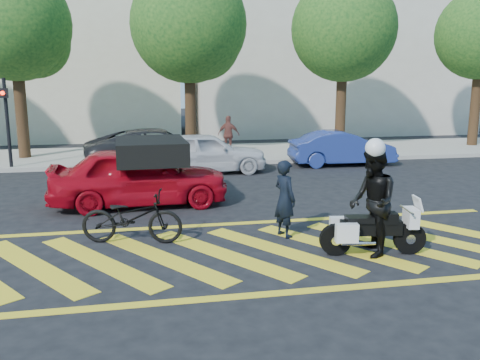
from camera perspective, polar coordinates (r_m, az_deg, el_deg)
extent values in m
plane|color=black|center=(9.63, 1.58, -8.06)|extent=(90.00, 90.00, 0.00)
cube|color=#9E998E|center=(21.19, -5.50, 2.88)|extent=(60.00, 5.00, 0.15)
cube|color=yellow|center=(9.61, -22.05, -8.94)|extent=(2.43, 3.21, 0.01)
cube|color=yellow|center=(9.46, -15.42, -8.84)|extent=(2.43, 3.21, 0.01)
cube|color=yellow|center=(9.43, -8.67, -8.61)|extent=(2.43, 3.21, 0.01)
cube|color=yellow|center=(9.52, -1.98, -8.27)|extent=(2.43, 3.21, 0.01)
cube|color=yellow|center=(9.75, 4.48, -7.83)|extent=(2.43, 3.21, 0.01)
cube|color=yellow|center=(10.08, 10.57, -7.33)|extent=(2.43, 3.21, 0.01)
cube|color=yellow|center=(10.53, 16.19, -6.79)|extent=(2.43, 3.21, 0.01)
cube|color=yellow|center=(11.06, 21.30, -6.24)|extent=(2.43, 3.21, 0.01)
cube|color=yellow|center=(7.92, 4.65, -12.52)|extent=(12.00, 0.20, 0.01)
cube|color=yellow|center=(11.40, -0.50, -4.91)|extent=(12.00, 0.20, 0.01)
cube|color=beige|center=(30.51, -23.06, 13.93)|extent=(16.00, 8.00, 10.00)
cube|color=beige|center=(31.90, 9.53, 15.42)|extent=(16.00, 8.00, 11.00)
cylinder|color=black|center=(21.37, -23.36, 7.27)|extent=(0.44, 0.44, 4.00)
sphere|color=#114118|center=(21.43, -24.06, 15.70)|extent=(4.20, 4.20, 4.20)
sphere|color=#114118|center=(21.55, -22.14, 14.13)|extent=(2.73, 2.73, 2.73)
cylinder|color=black|center=(20.99, -5.60, 8.08)|extent=(0.44, 0.44, 4.00)
sphere|color=#114118|center=(21.05, -5.78, 16.99)|extent=(4.60, 4.60, 4.60)
sphere|color=#114118|center=(21.36, -4.16, 15.08)|extent=(2.99, 2.99, 2.99)
cylinder|color=black|center=(22.55, 11.24, 8.15)|extent=(0.44, 0.44, 4.00)
sphere|color=#114118|center=(22.61, 11.57, 16.30)|extent=(4.40, 4.40, 4.40)
sphere|color=#114118|center=(23.07, 12.64, 14.51)|extent=(2.86, 2.86, 2.86)
cylinder|color=black|center=(25.71, 24.91, 7.70)|extent=(0.44, 0.44, 4.00)
cylinder|color=black|center=(19.26, -24.63, 5.61)|extent=(0.12, 0.12, 3.20)
cube|color=black|center=(19.01, -25.04, 8.84)|extent=(0.28, 0.18, 0.32)
sphere|color=#FF260C|center=(18.91, -25.11, 8.83)|extent=(0.14, 0.14, 0.14)
imported|color=black|center=(10.37, 5.04, -2.10)|extent=(0.57, 0.68, 1.59)
imported|color=black|center=(10.21, -12.05, -4.10)|extent=(2.09, 1.11, 1.04)
cylinder|color=black|center=(9.54, 10.67, -6.60)|extent=(0.60, 0.21, 0.59)
cylinder|color=silver|center=(9.54, 10.67, -6.60)|extent=(0.20, 0.17, 0.18)
cylinder|color=black|center=(9.95, 18.50, -6.24)|extent=(0.60, 0.21, 0.59)
cylinder|color=silver|center=(9.95, 18.50, -6.24)|extent=(0.20, 0.17, 0.18)
cube|color=black|center=(9.65, 14.49, -5.18)|extent=(1.13, 0.38, 0.27)
cube|color=black|center=(9.68, 16.05, -4.11)|extent=(0.43, 0.32, 0.20)
cube|color=black|center=(9.54, 13.26, -4.31)|extent=(0.53, 0.37, 0.11)
cube|color=silver|center=(9.84, 18.65, -4.02)|extent=(0.25, 0.40, 0.36)
cube|color=silver|center=(9.73, 11.22, -5.05)|extent=(0.42, 0.21, 0.34)
cube|color=silver|center=(9.30, 11.90, -5.85)|extent=(0.42, 0.21, 0.34)
imported|color=black|center=(9.52, 14.64, -2.42)|extent=(0.88, 1.06, 1.99)
imported|color=#A90716|center=(13.12, -11.23, 0.44)|extent=(4.52, 1.97, 1.52)
imported|color=black|center=(18.24, -8.96, 3.47)|extent=(5.36, 2.75, 1.45)
imported|color=silver|center=(17.39, -3.83, 3.11)|extent=(4.13, 1.73, 1.40)
imported|color=navy|center=(19.24, 11.40, 3.53)|extent=(3.91, 1.50, 1.27)
imported|color=brown|center=(20.85, -1.29, 5.13)|extent=(0.98, 0.71, 1.54)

